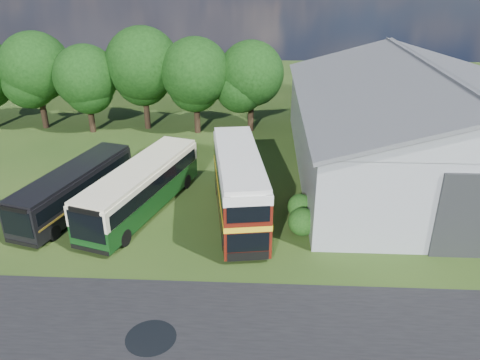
# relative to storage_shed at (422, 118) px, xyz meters

# --- Properties ---
(ground) EXTENTS (120.00, 120.00, 0.00)m
(ground) POSITION_rel_storage_shed_xyz_m (-15.00, -15.98, -4.17)
(ground) COLOR #203B12
(ground) RESTS_ON ground
(asphalt_road) EXTENTS (60.00, 8.00, 0.02)m
(asphalt_road) POSITION_rel_storage_shed_xyz_m (-12.00, -18.98, -4.17)
(asphalt_road) COLOR black
(asphalt_road) RESTS_ON ground
(puddle) EXTENTS (2.20, 2.20, 0.01)m
(puddle) POSITION_rel_storage_shed_xyz_m (-16.50, -18.98, -4.17)
(puddle) COLOR black
(puddle) RESTS_ON ground
(storage_shed) EXTENTS (18.80, 24.80, 8.15)m
(storage_shed) POSITION_rel_storage_shed_xyz_m (0.00, 0.00, 0.00)
(storage_shed) COLOR gray
(storage_shed) RESTS_ON ground
(tree_left_a) EXTENTS (6.46, 6.46, 9.12)m
(tree_left_a) POSITION_rel_storage_shed_xyz_m (-33.00, 8.52, 1.71)
(tree_left_a) COLOR black
(tree_left_a) RESTS_ON ground
(tree_left_b) EXTENTS (5.78, 5.78, 8.16)m
(tree_left_b) POSITION_rel_storage_shed_xyz_m (-28.00, 7.52, 1.09)
(tree_left_b) COLOR black
(tree_left_b) RESTS_ON ground
(tree_mid) EXTENTS (6.80, 6.80, 9.60)m
(tree_mid) POSITION_rel_storage_shed_xyz_m (-23.00, 8.82, 2.02)
(tree_mid) COLOR black
(tree_mid) RESTS_ON ground
(tree_right_a) EXTENTS (6.26, 6.26, 8.83)m
(tree_right_a) POSITION_rel_storage_shed_xyz_m (-18.00, 7.82, 1.52)
(tree_right_a) COLOR black
(tree_right_a) RESTS_ON ground
(tree_right_b) EXTENTS (5.98, 5.98, 8.45)m
(tree_right_b) POSITION_rel_storage_shed_xyz_m (-13.00, 8.62, 1.27)
(tree_right_b) COLOR black
(tree_right_b) RESTS_ON ground
(shrub_front) EXTENTS (1.70, 1.70, 1.70)m
(shrub_front) POSITION_rel_storage_shed_xyz_m (-9.40, -9.98, -4.17)
(shrub_front) COLOR #194714
(shrub_front) RESTS_ON ground
(shrub_mid) EXTENTS (1.60, 1.60, 1.60)m
(shrub_mid) POSITION_rel_storage_shed_xyz_m (-9.40, -7.98, -4.17)
(shrub_mid) COLOR #194714
(shrub_mid) RESTS_ON ground
(bus_green_single) EXTENTS (5.81, 11.56, 3.11)m
(bus_green_single) POSITION_rel_storage_shed_xyz_m (-19.50, -7.71, -2.51)
(bus_green_single) COLOR black
(bus_green_single) RESTS_ON ground
(bus_maroon_double) EXTENTS (4.06, 10.46, 4.38)m
(bus_maroon_double) POSITION_rel_storage_shed_xyz_m (-13.24, -8.41, -1.98)
(bus_maroon_double) COLOR black
(bus_maroon_double) RESTS_ON ground
(bus_dark_single) EXTENTS (5.04, 10.42, 2.80)m
(bus_dark_single) POSITION_rel_storage_shed_xyz_m (-23.85, -7.71, -2.67)
(bus_dark_single) COLOR black
(bus_dark_single) RESTS_ON ground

